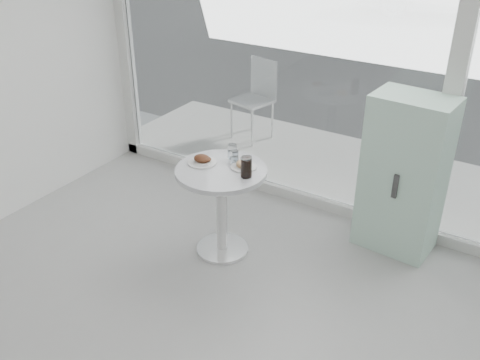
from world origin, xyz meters
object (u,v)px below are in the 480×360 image
Objects in this scene: patio_chair at (257,94)px; plate_fritter at (203,160)px; water_tumbler_b at (234,157)px; mint_cabinet at (404,175)px; plate_donut at (244,165)px; main_table at (221,193)px; cola_glass at (246,167)px; water_tumbler_a at (232,152)px.

patio_chair reaches higher than plate_fritter.
patio_chair is at bearing 109.27° from plate_fritter.
water_tumbler_b is (0.95, -1.97, 0.24)m from patio_chair.
plate_donut is at bearing -139.94° from mint_cabinet.
main_table is 0.31m from water_tumbler_b.
cola_glass is (0.20, -0.15, 0.03)m from water_tumbler_b.
plate_donut reaches higher than main_table.
patio_chair is 2.28m from plate_donut.
water_tumbler_b is at bearing -50.93° from patio_chair.
cola_glass reaches higher than plate_fritter.
main_table is at bearing -2.10° from plate_fritter.
cola_glass is (-0.96, -0.86, 0.18)m from mint_cabinet.
patio_chair is (-2.11, 1.26, -0.09)m from mint_cabinet.
plate_fritter is 1.40× the size of cola_glass.
main_table is 7.27× the size of water_tumbler_b.
main_table is 2.31m from patio_chair.
main_table is at bearing -81.90° from water_tumbler_a.
cola_glass is (0.41, -0.01, 0.05)m from plate_fritter.
water_tumbler_a is at bearing 53.50° from plate_fritter.
mint_cabinet is at bearing 35.23° from plate_donut.
water_tumbler_a is (0.15, 0.20, 0.03)m from plate_fritter.
cola_glass is at bearing -133.21° from mint_cabinet.
patio_chair is 4.06× the size of plate_fritter.
water_tumbler_a is (0.89, -1.91, 0.24)m from patio_chair.
patio_chair is 4.60× the size of plate_donut.
main_table is 0.83× the size of patio_chair.
main_table is 0.30m from plate_fritter.
water_tumbler_b is (0.03, 0.15, 0.27)m from main_table.
plate_donut is 1.24× the size of cola_glass.
mint_cabinet reaches higher than plate_donut.
patio_chair is 7.89× the size of water_tumbler_a.
main_table is at bearing 178.79° from cola_glass.
plate_fritter is at bearing -146.60° from water_tumbler_b.
plate_fritter is (0.74, -2.11, 0.22)m from patio_chair.
mint_cabinet is 8.13× the size of cola_glass.
water_tumbler_b is at bearing 33.40° from plate_fritter.
water_tumbler_b is at bearing -45.88° from water_tumbler_a.
water_tumbler_b reaches higher than plate_fritter.
mint_cabinet reaches higher than patio_chair.
patio_chair reaches higher than cola_glass.
plate_donut is (0.32, 0.10, -0.01)m from plate_fritter.
water_tumbler_a is (-1.22, -0.65, 0.16)m from mint_cabinet.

